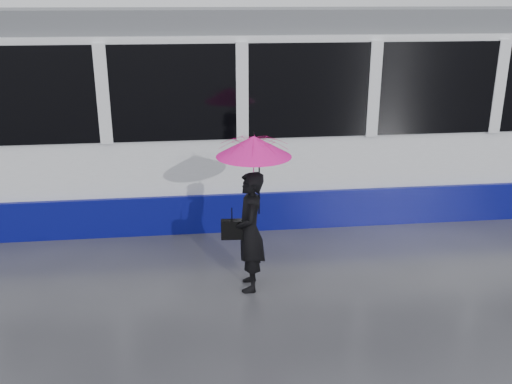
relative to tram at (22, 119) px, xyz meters
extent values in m
plane|color=#2F2F35|center=(2.69, -2.50, -1.64)|extent=(90.00, 90.00, 0.00)
cube|color=#3F3D38|center=(2.69, -0.72, -1.63)|extent=(34.00, 0.07, 0.02)
cube|color=#3F3D38|center=(2.69, 0.72, -1.63)|extent=(34.00, 0.07, 0.02)
cube|color=white|center=(0.00, 0.00, -0.11)|extent=(24.00, 2.40, 2.95)
cube|color=#090D6C|center=(0.00, 0.00, -1.33)|extent=(24.00, 2.56, 0.62)
cube|color=black|center=(0.00, 0.00, 0.56)|extent=(23.00, 2.48, 1.40)
cube|color=#595C61|center=(0.00, 0.00, 1.54)|extent=(23.60, 2.20, 0.35)
imported|color=black|center=(3.41, -3.09, -0.87)|extent=(0.40, 0.58, 1.54)
imported|color=#E7134D|center=(3.46, -3.09, -0.01)|extent=(0.89, 0.90, 0.77)
cone|color=#E7134D|center=(3.46, -3.09, 0.23)|extent=(0.95, 0.95, 0.25)
cylinder|color=black|center=(3.46, -3.09, 0.37)|extent=(0.01, 0.01, 0.06)
cylinder|color=black|center=(3.52, -3.08, -0.30)|extent=(0.02, 0.02, 0.67)
cube|color=black|center=(3.19, -3.07, -0.83)|extent=(0.28, 0.13, 0.24)
cylinder|color=black|center=(3.19, -3.07, -0.62)|extent=(0.01, 0.01, 0.18)
camera|label=1|loc=(2.71, -9.58, 1.92)|focal=40.00mm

